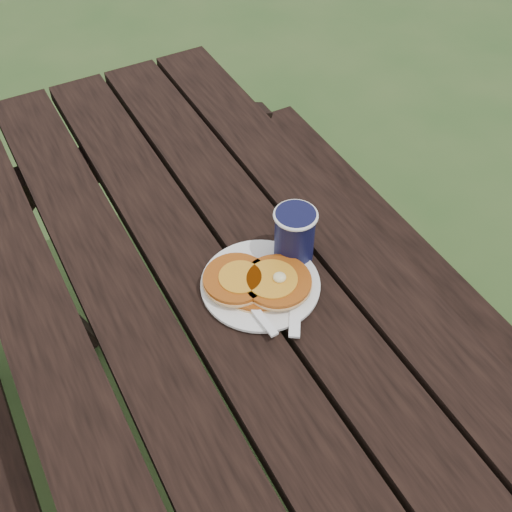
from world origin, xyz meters
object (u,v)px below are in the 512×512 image
pancake_stack (258,282)px  coffee_cup (295,233)px  picnic_table (233,421)px  plate (260,285)px

pancake_stack → coffee_cup: bearing=23.0°
picnic_table → coffee_cup: size_ratio=15.68×
pancake_stack → coffee_cup: size_ratio=1.65×
plate → coffee_cup: size_ratio=1.92×
pancake_stack → coffee_cup: coffee_cup is taller
pancake_stack → picnic_table: bearing=-158.4°
plate → pancake_stack: 0.02m
picnic_table → coffee_cup: bearing=22.4°
plate → pancake_stack: bearing=-147.4°
pancake_stack → plate: bearing=32.6°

